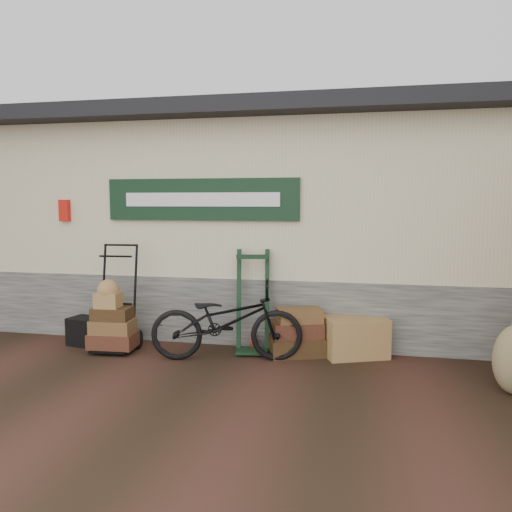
{
  "coord_description": "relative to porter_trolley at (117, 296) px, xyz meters",
  "views": [
    {
      "loc": [
        1.74,
        -5.35,
        1.92
      ],
      "look_at": [
        0.45,
        0.9,
        1.23
      ],
      "focal_mm": 35.0,
      "sensor_mm": 36.0,
      "label": 1
    }
  ],
  "objects": [
    {
      "name": "wicker_hamper",
      "position": [
        3.05,
        0.31,
        -0.45
      ],
      "size": [
        0.88,
        0.73,
        0.49
      ],
      "primitive_type": "cube",
      "rotation": [
        0.0,
        0.0,
        0.38
      ],
      "color": "#9D683E",
      "rests_on": "ground"
    },
    {
      "name": "suitcase_stack",
      "position": [
        2.33,
        0.21,
        -0.4
      ],
      "size": [
        0.78,
        0.63,
        0.6
      ],
      "primitive_type": null,
      "rotation": [
        0.0,
        0.0,
        0.35
      ],
      "color": "#352210",
      "rests_on": "ground"
    },
    {
      "name": "ground",
      "position": [
        1.33,
        -0.54,
        -0.7
      ],
      "size": [
        80.0,
        80.0,
        0.0
      ],
      "primitive_type": "plane",
      "color": "black",
      "rests_on": "ground"
    },
    {
      "name": "green_barrow",
      "position": [
        1.75,
        0.25,
        -0.04
      ],
      "size": [
        0.53,
        0.47,
        1.31
      ],
      "primitive_type": null,
      "rotation": [
        0.0,
        0.0,
        0.15
      ],
      "color": "black",
      "rests_on": "ground"
    },
    {
      "name": "black_trunk",
      "position": [
        -0.54,
        0.09,
        -0.51
      ],
      "size": [
        0.42,
        0.38,
        0.37
      ],
      "primitive_type": "cube",
      "rotation": [
        0.0,
        0.0,
        -0.18
      ],
      "color": "black",
      "rests_on": "ground"
    },
    {
      "name": "bicycle",
      "position": [
        1.52,
        -0.17,
        -0.16
      ],
      "size": [
        0.97,
        1.93,
        1.07
      ],
      "primitive_type": "imported",
      "rotation": [
        0.0,
        0.0,
        1.76
      ],
      "color": "black",
      "rests_on": "ground"
    },
    {
      "name": "porter_trolley",
      "position": [
        0.0,
        0.0,
        0.0
      ],
      "size": [
        0.73,
        0.57,
        1.4
      ],
      "primitive_type": null,
      "rotation": [
        0.0,
        0.0,
        0.07
      ],
      "color": "black",
      "rests_on": "ground"
    },
    {
      "name": "station_building",
      "position": [
        1.32,
        2.2,
        0.92
      ],
      "size": [
        14.4,
        4.1,
        3.2
      ],
      "color": "#4C4C47",
      "rests_on": "ground"
    }
  ]
}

